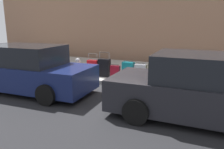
# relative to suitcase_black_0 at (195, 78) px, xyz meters

# --- Properties ---
(ground_plane) EXTENTS (40.00, 40.00, 0.00)m
(ground_plane) POSITION_rel_suitcase_black_0_xyz_m (3.01, 0.63, -0.48)
(ground_plane) COLOR black
(sidewalk_curb) EXTENTS (18.00, 5.00, 0.14)m
(sidewalk_curb) POSITION_rel_suitcase_black_0_xyz_m (3.01, -1.87, -0.41)
(sidewalk_curb) COLOR #9E9B93
(sidewalk_curb) RESTS_ON ground_plane
(suitcase_black_0) EXTENTS (0.35, 0.23, 0.98)m
(suitcase_black_0) POSITION_rel_suitcase_black_0_xyz_m (0.00, 0.00, 0.00)
(suitcase_black_0) COLOR black
(suitcase_black_0) RESTS_ON sidewalk_curb
(suitcase_red_1) EXTENTS (0.48, 0.22, 0.85)m
(suitcase_red_1) POSITION_rel_suitcase_black_0_xyz_m (0.50, 0.00, -0.07)
(suitcase_red_1) COLOR red
(suitcase_red_1) RESTS_ON sidewalk_curb
(suitcase_navy_2) EXTENTS (0.40, 0.22, 0.82)m
(suitcase_navy_2) POSITION_rel_suitcase_black_0_xyz_m (1.02, -0.12, -0.03)
(suitcase_navy_2) COLOR navy
(suitcase_navy_2) RESTS_ON sidewalk_curb
(suitcase_olive_3) EXTENTS (0.40, 0.26, 0.97)m
(suitcase_olive_3) POSITION_rel_suitcase_black_0_xyz_m (1.50, -0.07, 0.04)
(suitcase_olive_3) COLOR #59601E
(suitcase_olive_3) RESTS_ON sidewalk_curb
(suitcase_silver_4) EXTENTS (0.46, 0.24, 0.73)m
(suitcase_silver_4) POSITION_rel_suitcase_black_0_xyz_m (2.01, 0.01, -0.00)
(suitcase_silver_4) COLOR #9EA0A8
(suitcase_silver_4) RESTS_ON sidewalk_curb
(suitcase_teal_5) EXTENTS (0.50, 0.27, 0.76)m
(suitcase_teal_5) POSITION_rel_suitcase_black_0_xyz_m (2.57, -0.13, 0.01)
(suitcase_teal_5) COLOR #0F606B
(suitcase_teal_5) RESTS_ON sidewalk_curb
(suitcase_maroon_6) EXTENTS (0.40, 0.20, 0.59)m
(suitcase_maroon_6) POSITION_rel_suitcase_black_0_xyz_m (3.10, -0.02, -0.07)
(suitcase_maroon_6) COLOR maroon
(suitcase_maroon_6) RESTS_ON sidewalk_curb
(suitcase_black_7) EXTENTS (0.51, 0.27, 1.06)m
(suitcase_black_7) POSITION_rel_suitcase_black_0_xyz_m (3.63, -0.09, 0.04)
(suitcase_black_7) COLOR black
(suitcase_black_7) RESTS_ON sidewalk_curb
(suitcase_red_8) EXTENTS (0.48, 0.25, 0.97)m
(suitcase_red_8) POSITION_rel_suitcase_black_0_xyz_m (4.20, -0.11, -0.00)
(suitcase_red_8) COLOR red
(suitcase_red_8) RESTS_ON sidewalk_curb
(fire_hydrant) EXTENTS (0.39, 0.21, 0.72)m
(fire_hydrant) POSITION_rel_suitcase_black_0_xyz_m (4.94, -0.06, 0.04)
(fire_hydrant) COLOR #99999E
(fire_hydrant) RESTS_ON sidewalk_curb
(bollard_post) EXTENTS (0.12, 0.12, 0.73)m
(bollard_post) POSITION_rel_suitcase_black_0_xyz_m (5.41, 0.09, 0.03)
(bollard_post) COLOR #333338
(bollard_post) RESTS_ON sidewalk_curb
(parked_car_charcoal_0) EXTENTS (4.77, 2.16, 1.65)m
(parked_car_charcoal_0) POSITION_rel_suitcase_black_0_xyz_m (-0.39, 2.48, 0.30)
(parked_car_charcoal_0) COLOR black
(parked_car_charcoal_0) RESTS_ON ground_plane
(parked_car_navy_1) EXTENTS (4.79, 2.19, 1.64)m
(parked_car_navy_1) POSITION_rel_suitcase_black_0_xyz_m (5.39, 2.48, 0.29)
(parked_car_navy_1) COLOR #141E4C
(parked_car_navy_1) RESTS_ON ground_plane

